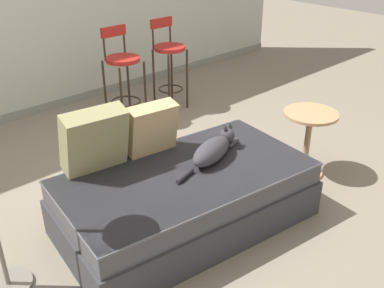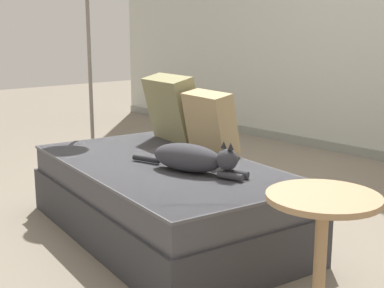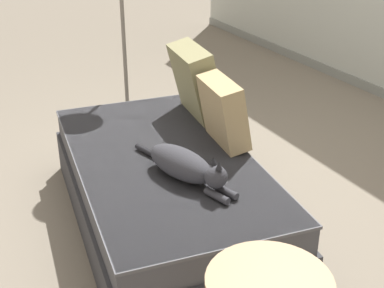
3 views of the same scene
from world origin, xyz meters
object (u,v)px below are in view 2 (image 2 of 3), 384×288
Objects in this scene: throw_pillow_middle at (210,122)px; side_table at (321,243)px; throw_pillow_corner at (173,108)px; couch at (162,198)px; cat at (192,158)px.

side_table is (1.20, -0.54, -0.26)m from throw_pillow_middle.
throw_pillow_corner is at bearing 172.10° from throw_pillow_middle.
couch is 0.39m from cat.
cat is 0.97m from side_table.
couch is 0.75m from throw_pillow_corner.
throw_pillow_middle is 0.47m from cat.
couch is at bearing -45.70° from throw_pillow_corner.
throw_pillow_corner reaches higher than side_table.
throw_pillow_corner is 1.76m from side_table.
throw_pillow_middle is 0.53× the size of cat.
throw_pillow_corner is 0.83m from cat.
cat reaches higher than couch.
throw_pillow_corner reaches higher than cat.
side_table is at bearing -7.90° from couch.
throw_pillow_corner is at bearing 147.77° from cat.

